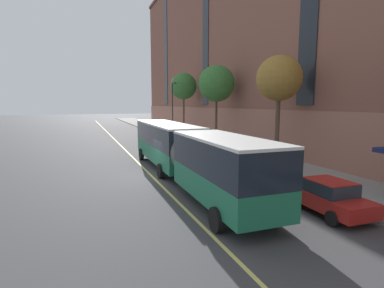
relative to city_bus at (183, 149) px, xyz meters
name	(u,v)px	position (x,y,z in m)	size (l,w,h in m)	color
ground_plane	(156,176)	(-1.41, 1.72, -2.02)	(260.00, 260.00, 0.00)	#424244
sidewalk	(253,158)	(8.22, 4.72, -1.95)	(5.86, 160.00, 0.15)	gray
city_bus	(183,149)	(0.00, 0.00, 0.00)	(3.11, 19.49, 3.46)	#1E704C
parked_car_champagne_0	(166,136)	(4.12, 18.77, -1.24)	(2.03, 4.55, 1.56)	#BCAD89
parked_car_navy_1	(221,158)	(3.93, 2.46, -1.24)	(2.07, 4.43, 1.56)	navy
parked_car_red_2	(326,196)	(4.17, -7.89, -1.24)	(2.09, 4.54, 1.56)	#B21E19
street_tree_mid_block	(279,79)	(8.51, 1.73, 4.85)	(3.54, 3.54, 8.55)	brown
street_tree_far_uptown	(216,84)	(8.51, 13.10, 5.16)	(4.11, 4.11, 9.11)	brown
street_tree_far_downtown	(184,86)	(8.51, 24.48, 5.46)	(3.87, 3.87, 9.30)	brown
street_lamp	(173,105)	(5.89, 21.37, 2.76)	(0.36, 1.48, 7.66)	#2D2D30
lane_centerline	(143,168)	(-1.70, 4.72, -2.02)	(0.16, 140.00, 0.01)	#E0D66B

